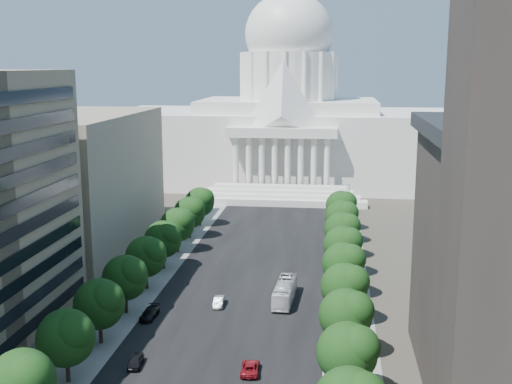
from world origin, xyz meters
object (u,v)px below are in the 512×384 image
at_px(car_dark_b, 150,314).
at_px(car_red, 250,368).
at_px(city_bus, 285,292).
at_px(car_dark_a, 136,361).
at_px(car_silver, 219,302).

bearing_deg(car_dark_b, car_red, -39.55).
bearing_deg(car_dark_b, city_bus, 27.93).
relative_size(car_dark_b, city_bus, 0.43).
distance_m(car_dark_a, car_dark_b, 17.18).
height_order(car_silver, car_dark_b, car_dark_b).
bearing_deg(city_bus, car_dark_a, -121.23).
bearing_deg(car_dark_a, car_dark_b, 95.48).
height_order(car_silver, car_red, car_silver).
height_order(car_dark_b, city_bus, city_bus).
bearing_deg(car_dark_b, car_dark_a, -77.77).
distance_m(car_red, city_bus, 27.26).
distance_m(car_silver, car_dark_b, 12.30).
xyz_separation_m(car_dark_a, car_red, (15.86, 0.06, -0.01)).
bearing_deg(car_dark_b, car_silver, 35.40).
height_order(car_dark_a, city_bus, city_bus).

